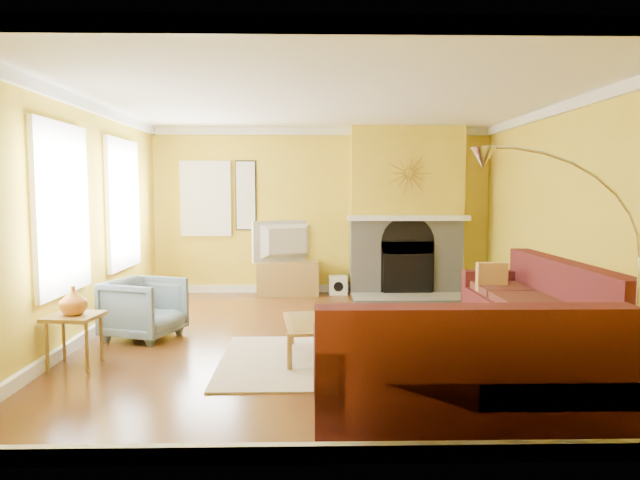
{
  "coord_description": "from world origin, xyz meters",
  "views": [
    {
      "loc": [
        -0.24,
        -6.37,
        1.69
      ],
      "look_at": [
        -0.09,
        0.4,
        1.09
      ],
      "focal_mm": 32.0,
      "sensor_mm": 36.0,
      "label": 1
    }
  ],
  "objects_px": {
    "media_console": "(288,278)",
    "coffee_table": "(334,338)",
    "side_table": "(75,341)",
    "armchair": "(144,308)",
    "arc_lamp": "(566,286)",
    "sectional_sofa": "(458,313)"
  },
  "relations": [
    {
      "from": "media_console",
      "to": "coffee_table",
      "type": "bearing_deg",
      "value": -80.53
    },
    {
      "from": "media_console",
      "to": "side_table",
      "type": "height_order",
      "value": "media_console"
    },
    {
      "from": "side_table",
      "to": "armchair",
      "type": "bearing_deg",
      "value": 70.65
    },
    {
      "from": "coffee_table",
      "to": "media_console",
      "type": "height_order",
      "value": "media_console"
    },
    {
      "from": "media_console",
      "to": "arc_lamp",
      "type": "xyz_separation_m",
      "value": [
        2.19,
        -5.05,
        0.72
      ]
    },
    {
      "from": "side_table",
      "to": "arc_lamp",
      "type": "xyz_separation_m",
      "value": [
        4.11,
        -1.34,
        0.74
      ]
    },
    {
      "from": "sectional_sofa",
      "to": "media_console",
      "type": "bearing_deg",
      "value": 117.93
    },
    {
      "from": "media_console",
      "to": "arc_lamp",
      "type": "relative_size",
      "value": 0.5
    },
    {
      "from": "arc_lamp",
      "to": "armchair",
      "type": "bearing_deg",
      "value": 147.58
    },
    {
      "from": "coffee_table",
      "to": "media_console",
      "type": "relative_size",
      "value": 0.98
    },
    {
      "from": "sectional_sofa",
      "to": "arc_lamp",
      "type": "bearing_deg",
      "value": -77.33
    },
    {
      "from": "sectional_sofa",
      "to": "side_table",
      "type": "bearing_deg",
      "value": -176.07
    },
    {
      "from": "media_console",
      "to": "side_table",
      "type": "relative_size",
      "value": 1.96
    },
    {
      "from": "arc_lamp",
      "to": "media_console",
      "type": "bearing_deg",
      "value": 113.46
    },
    {
      "from": "coffee_table",
      "to": "armchair",
      "type": "relative_size",
      "value": 1.27
    },
    {
      "from": "sectional_sofa",
      "to": "coffee_table",
      "type": "relative_size",
      "value": 4.1
    },
    {
      "from": "side_table",
      "to": "sectional_sofa",
      "type": "bearing_deg",
      "value": 3.93
    },
    {
      "from": "media_console",
      "to": "side_table",
      "type": "bearing_deg",
      "value": -117.24
    },
    {
      "from": "armchair",
      "to": "side_table",
      "type": "bearing_deg",
      "value": -179.84
    },
    {
      "from": "sectional_sofa",
      "to": "side_table",
      "type": "distance_m",
      "value": 3.76
    },
    {
      "from": "side_table",
      "to": "arc_lamp",
      "type": "height_order",
      "value": "arc_lamp"
    },
    {
      "from": "sectional_sofa",
      "to": "side_table",
      "type": "relative_size",
      "value": 7.83
    }
  ]
}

